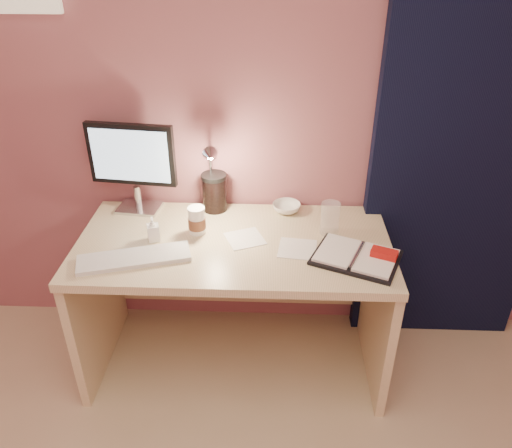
{
  "coord_description": "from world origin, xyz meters",
  "views": [
    {
      "loc": [
        0.18,
        -0.49,
        1.93
      ],
      "look_at": [
        0.1,
        1.33,
        0.85
      ],
      "focal_mm": 35.0,
      "sensor_mm": 36.0,
      "label": 1
    }
  ],
  "objects_px": {
    "monitor": "(133,160)",
    "clear_cup": "(330,218)",
    "bowl": "(287,208)",
    "planner": "(358,256)",
    "desk": "(236,272)",
    "keyboard": "(134,258)",
    "dark_jar": "(214,194)",
    "desk_lamp": "(205,172)",
    "lotion_bottle": "(153,229)",
    "coffee_cup": "(197,221)"
  },
  "relations": [
    {
      "from": "monitor",
      "to": "lotion_bottle",
      "type": "distance_m",
      "value": 0.37
    },
    {
      "from": "desk",
      "to": "bowl",
      "type": "relative_size",
      "value": 10.25
    },
    {
      "from": "planner",
      "to": "bowl",
      "type": "height_order",
      "value": "planner"
    },
    {
      "from": "lotion_bottle",
      "to": "planner",
      "type": "bearing_deg",
      "value": -7.27
    },
    {
      "from": "planner",
      "to": "dark_jar",
      "type": "relative_size",
      "value": 2.47
    },
    {
      "from": "planner",
      "to": "keyboard",
      "type": "bearing_deg",
      "value": -154.36
    },
    {
      "from": "monitor",
      "to": "bowl",
      "type": "xyz_separation_m",
      "value": [
        0.73,
        0.01,
        -0.24
      ]
    },
    {
      "from": "planner",
      "to": "dark_jar",
      "type": "xyz_separation_m",
      "value": [
        -0.65,
        0.41,
        0.07
      ]
    },
    {
      "from": "clear_cup",
      "to": "desk_lamp",
      "type": "xyz_separation_m",
      "value": [
        -0.57,
        0.12,
        0.16
      ]
    },
    {
      "from": "bowl",
      "to": "planner",
      "type": "bearing_deg",
      "value": -53.43
    },
    {
      "from": "coffee_cup",
      "to": "clear_cup",
      "type": "bearing_deg",
      "value": 2.3
    },
    {
      "from": "clear_cup",
      "to": "lotion_bottle",
      "type": "height_order",
      "value": "clear_cup"
    },
    {
      "from": "desk",
      "to": "monitor",
      "type": "bearing_deg",
      "value": 157.84
    },
    {
      "from": "bowl",
      "to": "lotion_bottle",
      "type": "relative_size",
      "value": 1.19
    },
    {
      "from": "coffee_cup",
      "to": "desk_lamp",
      "type": "height_order",
      "value": "desk_lamp"
    },
    {
      "from": "planner",
      "to": "lotion_bottle",
      "type": "distance_m",
      "value": 0.9
    },
    {
      "from": "lotion_bottle",
      "to": "keyboard",
      "type": "bearing_deg",
      "value": -107.52
    },
    {
      "from": "monitor",
      "to": "dark_jar",
      "type": "bearing_deg",
      "value": 9.17
    },
    {
      "from": "monitor",
      "to": "desk",
      "type": "bearing_deg",
      "value": -15.47
    },
    {
      "from": "keyboard",
      "to": "planner",
      "type": "relative_size",
      "value": 1.11
    },
    {
      "from": "dark_jar",
      "to": "keyboard",
      "type": "bearing_deg",
      "value": -122.56
    },
    {
      "from": "coffee_cup",
      "to": "lotion_bottle",
      "type": "relative_size",
      "value": 1.13
    },
    {
      "from": "bowl",
      "to": "desk_lamp",
      "type": "height_order",
      "value": "desk_lamp"
    },
    {
      "from": "coffee_cup",
      "to": "lotion_bottle",
      "type": "height_order",
      "value": "coffee_cup"
    },
    {
      "from": "monitor",
      "to": "bowl",
      "type": "bearing_deg",
      "value": 7.3
    },
    {
      "from": "dark_jar",
      "to": "bowl",
      "type": "bearing_deg",
      "value": -1.39
    },
    {
      "from": "dark_jar",
      "to": "desk",
      "type": "bearing_deg",
      "value": -61.99
    },
    {
      "from": "clear_cup",
      "to": "bowl",
      "type": "bearing_deg",
      "value": 135.12
    },
    {
      "from": "keyboard",
      "to": "coffee_cup",
      "type": "xyz_separation_m",
      "value": [
        0.23,
        0.23,
        0.05
      ]
    },
    {
      "from": "desk",
      "to": "desk_lamp",
      "type": "bearing_deg",
      "value": 136.2
    },
    {
      "from": "clear_cup",
      "to": "desk_lamp",
      "type": "relative_size",
      "value": 0.4
    },
    {
      "from": "desk",
      "to": "keyboard",
      "type": "xyz_separation_m",
      "value": [
        -0.41,
        -0.24,
        0.24
      ]
    },
    {
      "from": "coffee_cup",
      "to": "dark_jar",
      "type": "distance_m",
      "value": 0.23
    },
    {
      "from": "keyboard",
      "to": "coffee_cup",
      "type": "distance_m",
      "value": 0.33
    },
    {
      "from": "clear_cup",
      "to": "bowl",
      "type": "distance_m",
      "value": 0.28
    },
    {
      "from": "monitor",
      "to": "clear_cup",
      "type": "xyz_separation_m",
      "value": [
        0.92,
        -0.18,
        -0.19
      ]
    },
    {
      "from": "keyboard",
      "to": "dark_jar",
      "type": "bearing_deg",
      "value": 40.88
    },
    {
      "from": "clear_cup",
      "to": "desk_lamp",
      "type": "bearing_deg",
      "value": 168.09
    },
    {
      "from": "desk",
      "to": "lotion_bottle",
      "type": "height_order",
      "value": "lotion_bottle"
    },
    {
      "from": "clear_cup",
      "to": "coffee_cup",
      "type": "bearing_deg",
      "value": -177.7
    },
    {
      "from": "monitor",
      "to": "coffee_cup",
      "type": "distance_m",
      "value": 0.43
    },
    {
      "from": "lotion_bottle",
      "to": "dark_jar",
      "type": "relative_size",
      "value": 0.68
    },
    {
      "from": "bowl",
      "to": "keyboard",
      "type": "bearing_deg",
      "value": -145.29
    },
    {
      "from": "clear_cup",
      "to": "lotion_bottle",
      "type": "bearing_deg",
      "value": -172.98
    },
    {
      "from": "monitor",
      "to": "clear_cup",
      "type": "height_order",
      "value": "monitor"
    },
    {
      "from": "bowl",
      "to": "dark_jar",
      "type": "bearing_deg",
      "value": 178.61
    },
    {
      "from": "monitor",
      "to": "keyboard",
      "type": "height_order",
      "value": "monitor"
    },
    {
      "from": "bowl",
      "to": "desk_lamp",
      "type": "distance_m",
      "value": 0.44
    },
    {
      "from": "desk",
      "to": "lotion_bottle",
      "type": "distance_m",
      "value": 0.46
    },
    {
      "from": "monitor",
      "to": "coffee_cup",
      "type": "height_order",
      "value": "monitor"
    }
  ]
}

